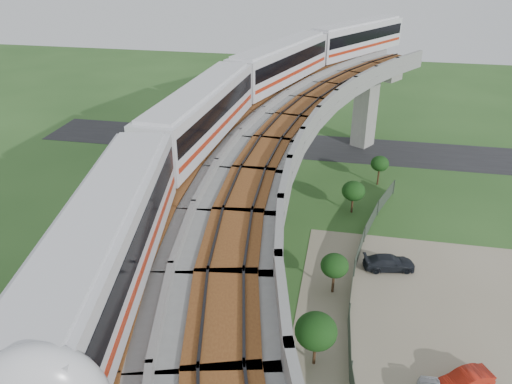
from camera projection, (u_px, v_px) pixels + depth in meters
The scene contains 12 objects.
ground at pixel (223, 305), 34.18m from camera, with size 160.00×160.00×0.00m, color #294D1F.
dirt_lot at pixel (440, 355), 30.03m from camera, with size 18.00×26.00×0.04m, color gray.
asphalt_road at pixel (285, 145), 60.35m from camera, with size 60.00×8.00×0.03m, color #232326.
viaduct at pixel (282, 192), 29.38m from camera, with size 19.58×73.98×11.40m.
metro_train at pixel (269, 89), 37.39m from camera, with size 16.50×60.36×3.64m.
fence at pixel (369, 315), 32.16m from camera, with size 3.87×38.73×1.50m.
tree_0 at pixel (380, 164), 49.69m from camera, with size 1.81×1.81×3.09m.
tree_1 at pixel (353, 191), 44.63m from camera, with size 2.09×2.09×3.08m.
tree_2 at pixel (335, 266), 34.36m from camera, with size 1.95×1.95×3.12m.
tree_3 at pixel (316, 331), 28.32m from camera, with size 2.45×2.45×3.57m.
car_red at pixel (465, 380), 27.62m from camera, with size 1.15×3.30×1.09m, color #9D1B0E.
car_dark at pixel (389, 263), 37.56m from camera, with size 1.57×3.86×1.12m, color black.
Camera 1 is at (7.38, -25.93, 22.50)m, focal length 35.00 mm.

